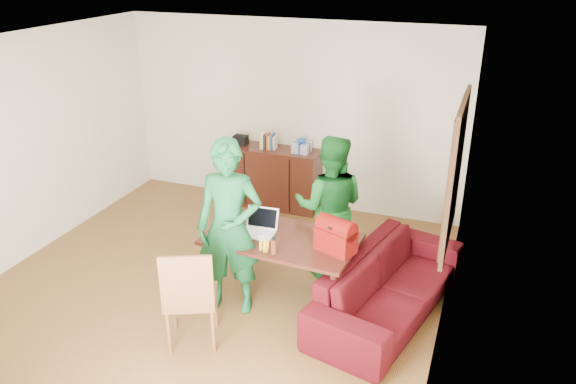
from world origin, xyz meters
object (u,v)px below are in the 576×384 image
at_px(laptop, 258,231).
at_px(sofa, 389,284).
at_px(bottle, 274,246).
at_px(red_bag, 336,238).
at_px(chair, 192,314).
at_px(person_near, 230,228).
at_px(table, 281,245).
at_px(person_far, 330,207).

distance_m(laptop, sofa, 1.50).
relative_size(bottle, red_bag, 0.46).
distance_m(chair, person_near, 0.93).
distance_m(person_near, red_bag, 1.08).
height_order(table, laptop, laptop).
bearing_deg(bottle, person_near, 178.95).
distance_m(table, person_far, 0.79).
distance_m(bottle, red_bag, 0.63).
height_order(table, person_near, person_near).
xyz_separation_m(laptop, bottle, (0.31, -0.32, 0.04)).
bearing_deg(table, person_near, -138.64).
distance_m(table, chair, 1.19).
relative_size(table, sofa, 0.74).
xyz_separation_m(person_far, laptop, (-0.58, -0.73, -0.06)).
bearing_deg(sofa, laptop, 111.21).
distance_m(person_near, sofa, 1.77).
distance_m(person_near, bottle, 0.50).
bearing_deg(person_near, chair, -109.21).
bearing_deg(chair, laptop, 49.90).
relative_size(person_near, sofa, 0.85).
distance_m(chair, red_bag, 1.59).
relative_size(table, person_far, 0.97).
bearing_deg(chair, person_far, 39.03).
bearing_deg(sofa, chair, 138.22).
relative_size(laptop, sofa, 0.16).
bearing_deg(red_bag, sofa, 44.03).
height_order(person_far, laptop, person_far).
relative_size(table, red_bag, 4.19).
bearing_deg(bottle, sofa, 24.86).
xyz_separation_m(chair, person_near, (0.10, 0.67, 0.63)).
xyz_separation_m(person_near, sofa, (1.58, 0.50, -0.62)).
xyz_separation_m(bottle, sofa, (1.09, 0.51, -0.52)).
xyz_separation_m(table, sofa, (1.15, 0.16, -0.33)).
distance_m(laptop, bottle, 0.45).
relative_size(chair, person_near, 0.56).
xyz_separation_m(chair, red_bag, (1.16, 0.93, 0.58)).
height_order(table, bottle, bottle).
bearing_deg(table, bottle, -77.93).
xyz_separation_m(chair, person_far, (0.86, 1.71, 0.54)).
bearing_deg(sofa, bottle, 128.43).
bearing_deg(person_far, person_near, 43.21).
bearing_deg(person_far, table, 54.40).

